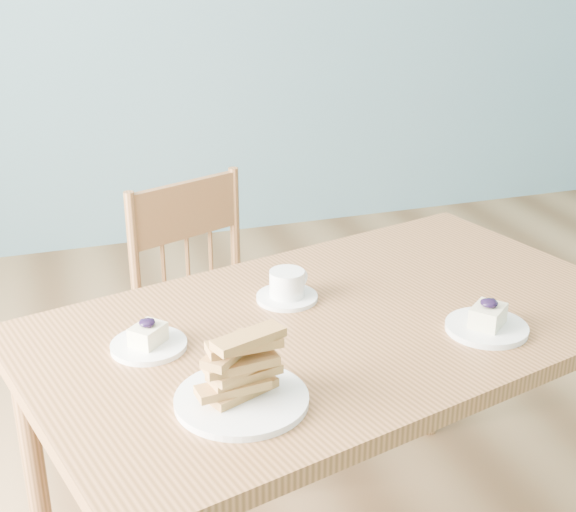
{
  "coord_description": "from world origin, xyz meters",
  "views": [
    {
      "loc": [
        -1.0,
        -1.39,
        1.54
      ],
      "look_at": [
        -0.5,
        0.11,
        0.87
      ],
      "focal_mm": 50.0,
      "sensor_mm": 36.0,
      "label": 1
    }
  ],
  "objects_px": {
    "cheesecake_plate_near": "(487,323)",
    "biscotti_plate": "(241,379)",
    "dining_table": "(339,347)",
    "dining_chair": "(214,326)",
    "coffee_cup": "(287,287)",
    "cheesecake_plate_far": "(148,341)"
  },
  "relations": [
    {
      "from": "dining_chair",
      "to": "biscotti_plate",
      "type": "xyz_separation_m",
      "value": [
        -0.14,
        -0.85,
        0.34
      ]
    },
    {
      "from": "dining_chair",
      "to": "cheesecake_plate_near",
      "type": "distance_m",
      "value": 0.91
    },
    {
      "from": "cheesecake_plate_far",
      "to": "biscotti_plate",
      "type": "relative_size",
      "value": 0.64
    },
    {
      "from": "dining_table",
      "to": "dining_chair",
      "type": "relative_size",
      "value": 1.76
    },
    {
      "from": "coffee_cup",
      "to": "biscotti_plate",
      "type": "distance_m",
      "value": 0.44
    },
    {
      "from": "dining_table",
      "to": "cheesecake_plate_far",
      "type": "height_order",
      "value": "cheesecake_plate_far"
    },
    {
      "from": "biscotti_plate",
      "to": "cheesecake_plate_far",
      "type": "bearing_deg",
      "value": 116.44
    },
    {
      "from": "cheesecake_plate_far",
      "to": "coffee_cup",
      "type": "distance_m",
      "value": 0.36
    },
    {
      "from": "dining_table",
      "to": "coffee_cup",
      "type": "relative_size",
      "value": 10.63
    },
    {
      "from": "cheesecake_plate_near",
      "to": "biscotti_plate",
      "type": "relative_size",
      "value": 0.71
    },
    {
      "from": "dining_chair",
      "to": "cheesecake_plate_near",
      "type": "relative_size",
      "value": 4.87
    },
    {
      "from": "dining_table",
      "to": "cheesecake_plate_near",
      "type": "bearing_deg",
      "value": -42.83
    },
    {
      "from": "cheesecake_plate_far",
      "to": "coffee_cup",
      "type": "xyz_separation_m",
      "value": [
        0.34,
        0.13,
        0.01
      ]
    },
    {
      "from": "dining_chair",
      "to": "biscotti_plate",
      "type": "bearing_deg",
      "value": -121.24
    },
    {
      "from": "dining_table",
      "to": "cheesecake_plate_near",
      "type": "height_order",
      "value": "cheesecake_plate_near"
    },
    {
      "from": "cheesecake_plate_near",
      "to": "coffee_cup",
      "type": "distance_m",
      "value": 0.45
    },
    {
      "from": "cheesecake_plate_near",
      "to": "dining_chair",
      "type": "bearing_deg",
      "value": 119.79
    },
    {
      "from": "dining_chair",
      "to": "coffee_cup",
      "type": "xyz_separation_m",
      "value": [
        0.07,
        -0.46,
        0.32
      ]
    },
    {
      "from": "cheesecake_plate_near",
      "to": "coffee_cup",
      "type": "relative_size",
      "value": 1.24
    },
    {
      "from": "dining_table",
      "to": "coffee_cup",
      "type": "xyz_separation_m",
      "value": [
        -0.08,
        0.13,
        0.1
      ]
    },
    {
      "from": "dining_table",
      "to": "coffee_cup",
      "type": "distance_m",
      "value": 0.18
    },
    {
      "from": "cheesecake_plate_near",
      "to": "coffee_cup",
      "type": "bearing_deg",
      "value": 141.76
    }
  ]
}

